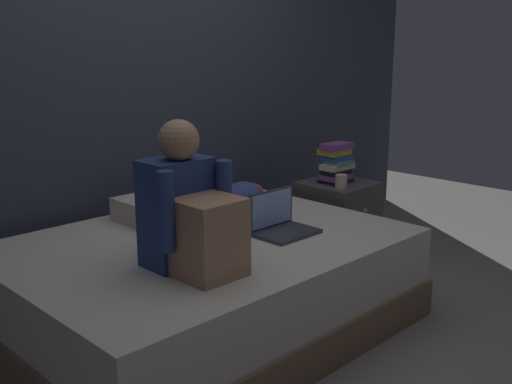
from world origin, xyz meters
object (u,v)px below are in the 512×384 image
at_px(bed, 205,285).
at_px(clothes_pile, 238,192).
at_px(person_sitting, 189,214).
at_px(laptop, 280,223).
at_px(mug, 341,181).
at_px(nightstand, 337,222).
at_px(book_stack, 336,163).
at_px(pillow, 169,206).

distance_m(bed, clothes_pile, 0.82).
height_order(person_sitting, clothes_pile, person_sitting).
relative_size(laptop, mug, 3.56).
xyz_separation_m(bed, nightstand, (1.30, 0.14, 0.03)).
bearing_deg(bed, mug, 1.20).
relative_size(nightstand, book_stack, 2.08).
relative_size(laptop, pillow, 0.57).
bearing_deg(book_stack, pillow, 165.50).
bearing_deg(mug, bed, -178.80).
distance_m(bed, book_stack, 1.36).
bearing_deg(book_stack, laptop, -158.94).
bearing_deg(person_sitting, pillow, 59.30).
relative_size(laptop, clothes_pile, 0.86).
xyz_separation_m(nightstand, laptop, (-0.96, -0.35, 0.27)).
xyz_separation_m(nightstand, pillow, (-1.18, 0.31, 0.28)).
height_order(bed, book_stack, book_stack).
bearing_deg(mug, pillow, 157.95).
xyz_separation_m(person_sitting, laptop, (0.66, 0.07, -0.20)).
relative_size(nightstand, laptop, 1.75).
bearing_deg(clothes_pile, mug, -36.48).
xyz_separation_m(pillow, mug, (1.05, -0.43, 0.04)).
relative_size(pillow, book_stack, 2.08).
xyz_separation_m(person_sitting, clothes_pile, (0.94, 0.69, -0.19)).
distance_m(nightstand, person_sitting, 1.73).
height_order(nightstand, mug, mug).
bearing_deg(nightstand, clothes_pile, 157.47).
distance_m(book_stack, clothes_pile, 0.71).
height_order(bed, nightstand, nightstand).
height_order(person_sitting, laptop, person_sitting).
height_order(bed, clothes_pile, clothes_pile).
bearing_deg(mug, book_stack, 49.83).
distance_m(nightstand, mug, 0.37).
height_order(nightstand, pillow, pillow).
distance_m(laptop, pillow, 0.70).
bearing_deg(bed, nightstand, 6.34).
xyz_separation_m(laptop, mug, (0.83, 0.23, 0.05)).
bearing_deg(mug, nightstand, 42.69).
relative_size(nightstand, mug, 6.22).
bearing_deg(person_sitting, laptop, 5.78).
relative_size(nightstand, pillow, 1.00).
bearing_deg(mug, person_sitting, -168.59).
xyz_separation_m(person_sitting, book_stack, (1.59, 0.43, -0.06)).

